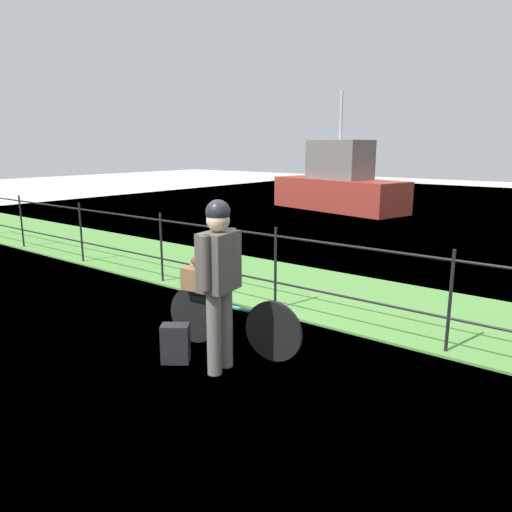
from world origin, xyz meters
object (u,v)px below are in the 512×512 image
at_px(bicycle_main, 231,321).
at_px(backpack_on_paving, 176,343).
at_px(cyclist_person, 219,271).
at_px(moored_boat_mid, 339,185).
at_px(wooden_crate, 202,278).
at_px(terrier_dog, 204,261).

height_order(bicycle_main, backpack_on_paving, bicycle_main).
bearing_deg(bicycle_main, backpack_on_paving, -113.40).
height_order(cyclist_person, moored_boat_mid, moored_boat_mid).
bearing_deg(backpack_on_paving, cyclist_person, 159.78).
relative_size(bicycle_main, cyclist_person, 0.97).
distance_m(wooden_crate, terrier_dog, 0.20).
distance_m(terrier_dog, backpack_on_paving, 0.92).
bearing_deg(cyclist_person, moored_boat_mid, 114.10).
distance_m(backpack_on_paving, moored_boat_mid, 12.84).
xyz_separation_m(cyclist_person, backpack_on_paving, (-0.48, -0.15, -0.80)).
bearing_deg(wooden_crate, bicycle_main, 8.40).
relative_size(wooden_crate, terrier_dog, 1.18).
bearing_deg(moored_boat_mid, cyclist_person, -65.90).
bearing_deg(wooden_crate, terrier_dog, 8.40).
distance_m(wooden_crate, cyclist_person, 0.74).
bearing_deg(moored_boat_mid, wooden_crate, -67.71).
height_order(bicycle_main, cyclist_person, cyclist_person).
distance_m(cyclist_person, moored_boat_mid, 12.88).
height_order(bicycle_main, wooden_crate, wooden_crate).
bearing_deg(bicycle_main, wooden_crate, -171.60).
xyz_separation_m(wooden_crate, terrier_dog, (0.02, 0.00, 0.20)).
relative_size(wooden_crate, cyclist_person, 0.23).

